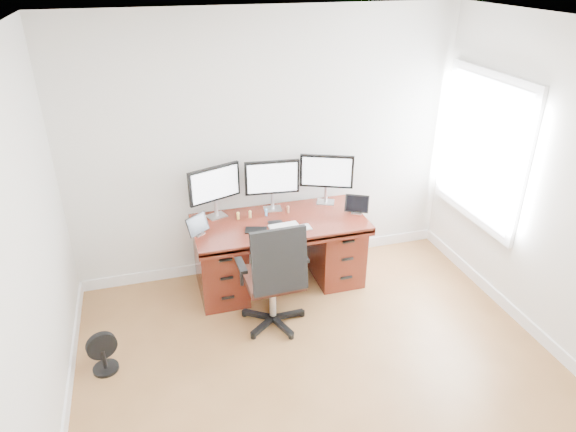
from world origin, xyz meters
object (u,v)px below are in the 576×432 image
object	(u,v)px
keyboard	(284,226)
floor_fan	(103,353)
desk	(279,250)
monitor_center	(272,179)
office_chair	(274,293)

from	to	relation	value
keyboard	floor_fan	bearing A→B (deg)	-162.76
desk	monitor_center	size ratio (longest dim) A/B	3.09
desk	office_chair	distance (m)	0.71
keyboard	monitor_center	bearing A→B (deg)	87.31
desk	keyboard	bearing A→B (deg)	-87.34
desk	office_chair	bearing A→B (deg)	-108.92
office_chair	floor_fan	world-z (taller)	office_chair
floor_fan	monitor_center	xyz separation A→B (m)	(1.73, 1.07, 0.91)
monitor_center	desk	bearing A→B (deg)	-84.05
office_chair	keyboard	xyz separation A→B (m)	(0.24, 0.50, 0.40)
floor_fan	keyboard	world-z (taller)	keyboard
floor_fan	office_chair	bearing A→B (deg)	-10.24
floor_fan	keyboard	bearing A→B (deg)	4.53
floor_fan	keyboard	xyz separation A→B (m)	(1.74, 0.67, 0.58)
floor_fan	monitor_center	world-z (taller)	monitor_center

